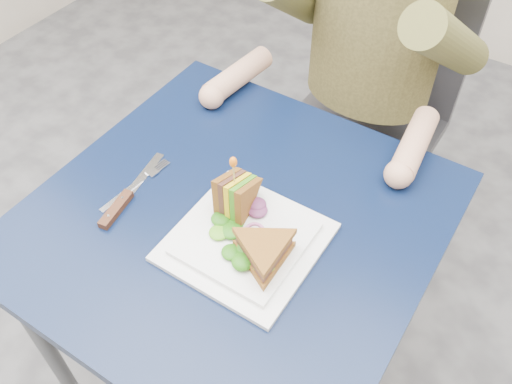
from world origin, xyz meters
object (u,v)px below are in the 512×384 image
Objects in this scene: sandwich_upright at (235,197)px; knife at (122,202)px; plate at (246,241)px; sandwich_flat at (264,252)px; table at (235,240)px; chair at (376,95)px; fork at (134,186)px.

knife is (-0.20, -0.10, -0.05)m from sandwich_upright.
plate is 1.46× the size of sandwich_flat.
table is at bearing 25.73° from knife.
chair is (0.00, 0.74, -0.11)m from table.
chair is 4.21× the size of knife.
table is 0.13m from sandwich_upright.
knife is at bearing -103.48° from chair.
chair reaches higher than plate.
chair is at bearing 90.35° from sandwich_upright.
fork is at bearing -179.09° from plate.
plate is 1.45× the size of fork.
plate reaches higher than fork.
knife is (-0.20, -0.83, 0.20)m from chair.
sandwich_upright reaches higher than plate.
chair reaches higher than sandwich_upright.
plate is 0.07m from sandwich_flat.
fork is 0.81× the size of knife.
sandwich_upright is at bearing 11.09° from table.
knife is at bearing -154.57° from sandwich_upright.
sandwich_flat is 0.81× the size of knife.
plate is 0.08m from sandwich_upright.
knife is at bearing -175.04° from sandwich_flat.
table is 0.75m from chair.
table is 5.39× the size of sandwich_upright.
sandwich_flat is at bearing 4.96° from knife.
sandwich_upright is (-0.05, 0.04, 0.05)m from plate.
sandwich_flat reaches higher than fork.
fork is (-0.22, -0.05, -0.05)m from sandwich_upright.
fork is at bearing -167.13° from sandwich_upright.
sandwich_upright is (0.00, -0.74, 0.24)m from chair.
knife is (-0.26, -0.05, -0.00)m from plate.
sandwich_flat is 0.99× the size of fork.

